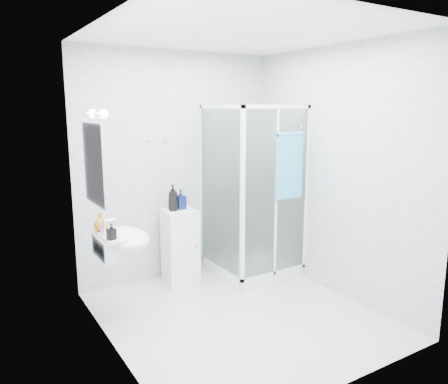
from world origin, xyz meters
TOP-DOWN VIEW (x-y plane):
  - room at (0.00, 0.00)m, footprint 2.40×2.60m
  - shower_enclosure at (0.67, 0.77)m, footprint 0.90×0.95m
  - wall_basin at (-0.99, 0.45)m, footprint 0.46×0.56m
  - mirror at (-1.19, 0.45)m, footprint 0.02×0.60m
  - vanity_lights at (-1.14, 0.45)m, footprint 0.10×0.40m
  - wall_hooks at (-0.25, 1.26)m, footprint 0.23×0.06m
  - storage_cabinet at (-0.11, 1.03)m, footprint 0.38×0.39m
  - hand_towel at (0.89, 0.36)m, footprint 0.34×0.05m
  - shampoo_bottle_a at (-0.19, 1.04)m, footprint 0.13×0.13m
  - shampoo_bottle_b at (-0.08, 1.07)m, footprint 0.11×0.11m
  - soap_dispenser_orange at (-1.11, 0.62)m, footprint 0.14×0.14m
  - soap_dispenser_black at (-1.11, 0.30)m, footprint 0.08×0.08m

SIDE VIEW (x-z plane):
  - storage_cabinet at x=-0.11m, z-range 0.00..0.85m
  - shower_enclosure at x=0.67m, z-range -0.55..1.45m
  - wall_basin at x=-0.99m, z-range 0.62..0.97m
  - soap_dispenser_black at x=-1.11m, z-range 0.86..1.00m
  - soap_dispenser_orange at x=-1.11m, z-range 0.86..1.03m
  - shampoo_bottle_b at x=-0.08m, z-range 0.85..1.07m
  - shampoo_bottle_a at x=-0.19m, z-range 0.85..1.14m
  - room at x=0.00m, z-range 0.00..2.60m
  - hand_towel at x=0.89m, z-range 1.01..1.73m
  - mirror at x=-1.19m, z-range 1.15..1.85m
  - wall_hooks at x=-0.25m, z-range 1.60..1.64m
  - vanity_lights at x=-1.14m, z-range 1.88..1.96m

